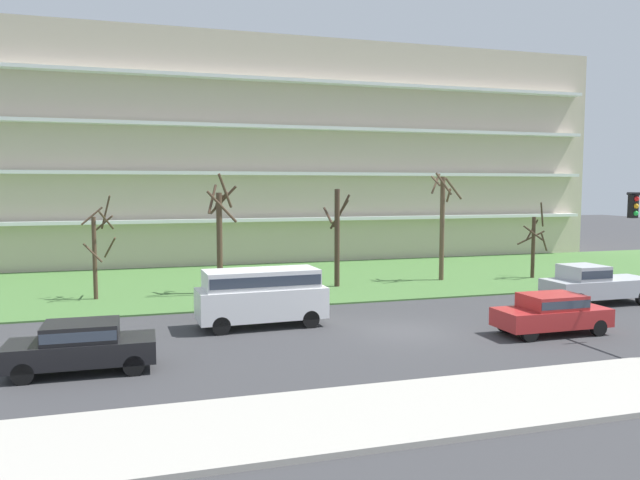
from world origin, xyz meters
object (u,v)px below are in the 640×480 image
object	(u,v)px
tree_right	(442,221)
tree_left	(220,232)
tree_center	(337,234)
van_white_center_left	(261,293)
tree_far_left	(97,249)
pickup_silver_near_left	(594,284)
tree_far_right	(534,243)
sedan_black_near_right	(82,345)
sedan_red_center_right	(552,312)

from	to	relation	value
tree_right	tree_left	bearing A→B (deg)	-176.83
tree_center	van_white_center_left	distance (m)	10.39
tree_far_left	pickup_silver_near_left	distance (m)	24.57
pickup_silver_near_left	van_white_center_left	xyz separation A→B (m)	(-16.42, 0.00, 0.38)
tree_left	tree_far_right	size ratio (longest dim) A/B	1.34
tree_far_left	tree_right	xyz separation A→B (m)	(19.53, 0.62, 1.04)
sedan_black_near_right	sedan_red_center_right	bearing A→B (deg)	0.82
tree_left	tree_center	size ratio (longest dim) A/B	1.15
tree_center	van_white_center_left	world-z (taller)	tree_center
tree_left	tree_right	size ratio (longest dim) A/B	0.98
tree_center	pickup_silver_near_left	xyz separation A→B (m)	(10.41, -8.32, -2.01)
tree_center	tree_far_right	world-z (taller)	tree_center
tree_left	sedan_black_near_right	world-z (taller)	tree_left
tree_far_left	van_white_center_left	bearing A→B (deg)	-50.12
tree_left	tree_center	xyz separation A→B (m)	(6.63, 0.38, -0.30)
tree_far_right	tree_left	bearing A→B (deg)	179.88
tree_left	tree_far_right	distance (m)	19.36
tree_right	van_white_center_left	distance (m)	15.62
tree_center	sedan_red_center_right	size ratio (longest dim) A/B	1.27
pickup_silver_near_left	tree_left	bearing A→B (deg)	-25.46
tree_far_left	tree_left	distance (m)	6.16
tree_far_left	sedan_red_center_right	xyz separation A→B (m)	(17.28, -12.56, -1.73)
van_white_center_left	sedan_black_near_right	distance (m)	7.94
tree_center	tree_left	bearing A→B (deg)	-176.69
tree_right	sedan_black_near_right	world-z (taller)	tree_right
tree_far_right	sedan_black_near_right	xyz separation A→B (m)	(-25.23, -12.39, -1.36)
tree_center	sedan_black_near_right	size ratio (longest dim) A/B	1.26
tree_far_left	sedan_black_near_right	xyz separation A→B (m)	(0.21, -12.56, -1.73)
tree_left	sedan_red_center_right	distance (m)	16.89
sedan_red_center_right	van_white_center_left	bearing A→B (deg)	156.97
pickup_silver_near_left	sedan_red_center_right	xyz separation A→B (m)	(-5.88, -4.50, -0.14)
tree_far_left	sedan_black_near_right	distance (m)	12.68
van_white_center_left	sedan_black_near_right	xyz separation A→B (m)	(-6.52, -4.50, -0.52)
tree_far_right	pickup_silver_near_left	xyz separation A→B (m)	(-2.29, -7.90, -1.22)
tree_left	pickup_silver_near_left	world-z (taller)	tree_left
sedan_red_center_right	tree_left	bearing A→B (deg)	132.01
tree_left	sedan_black_near_right	size ratio (longest dim) A/B	1.45
tree_center	tree_far_right	size ratio (longest dim) A/B	1.17
tree_center	tree_right	world-z (taller)	tree_right
pickup_silver_near_left	tree_center	bearing A→B (deg)	-39.11
tree_left	sedan_red_center_right	size ratio (longest dim) A/B	1.45
van_white_center_left	tree_right	bearing A→B (deg)	-148.36
tree_far_left	pickup_silver_near_left	xyz separation A→B (m)	(23.16, -8.06, -1.58)
tree_right	tree_center	bearing A→B (deg)	-176.96
tree_center	tree_right	bearing A→B (deg)	3.04
tree_center	tree_far_right	bearing A→B (deg)	-1.91
tree_center	pickup_silver_near_left	bearing A→B (deg)	-38.62
tree_far_left	van_white_center_left	distance (m)	10.57
van_white_center_left	tree_left	bearing A→B (deg)	-88.02
tree_left	van_white_center_left	size ratio (longest dim) A/B	1.21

